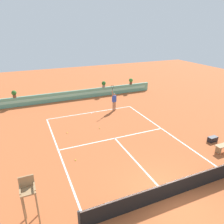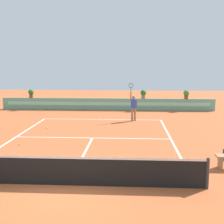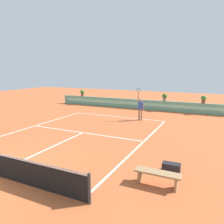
# 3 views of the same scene
# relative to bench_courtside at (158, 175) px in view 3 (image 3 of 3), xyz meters

# --- Properties ---
(ground_plane) EXTENTS (60.00, 60.00, 0.00)m
(ground_plane) POSITION_rel_bench_courtside_xyz_m (-6.00, 4.04, -0.38)
(ground_plane) COLOR #B2562D
(court_lines) EXTENTS (8.32, 11.94, 0.01)m
(court_lines) POSITION_rel_bench_courtside_xyz_m (-6.00, 4.76, -0.37)
(court_lines) COLOR white
(court_lines) RESTS_ON ground
(back_wall_barrier) EXTENTS (18.00, 0.21, 1.00)m
(back_wall_barrier) POSITION_rel_bench_courtside_xyz_m (-6.00, 14.43, 0.12)
(back_wall_barrier) COLOR #60A88E
(back_wall_barrier) RESTS_ON ground
(bench_courtside) EXTENTS (1.60, 0.44, 0.51)m
(bench_courtside) POSITION_rel_bench_courtside_xyz_m (0.00, 0.00, 0.00)
(bench_courtside) COLOR #99754C
(bench_courtside) RESTS_ON ground
(gear_bag) EXTENTS (0.71, 0.39, 0.36)m
(gear_bag) POSITION_rel_bench_courtside_xyz_m (0.23, 1.27, -0.20)
(gear_bag) COLOR black
(gear_bag) RESTS_ON ground
(tennis_player) EXTENTS (0.61, 0.28, 2.58)m
(tennis_player) POSITION_rel_bench_courtside_xyz_m (-3.80, 9.54, 0.67)
(tennis_player) COLOR #9E7051
(tennis_player) RESTS_ON ground
(tennis_ball_near_baseline) EXTENTS (0.07, 0.07, 0.07)m
(tennis_ball_near_baseline) POSITION_rel_bench_courtside_xyz_m (-6.46, 6.42, -0.34)
(tennis_ball_near_baseline) COLOR #CCE033
(tennis_ball_near_baseline) RESTS_ON ground
(tennis_ball_mid_court) EXTENTS (0.07, 0.07, 0.07)m
(tennis_ball_mid_court) POSITION_rel_bench_courtside_xyz_m (-9.36, 2.84, -0.34)
(tennis_ball_mid_court) COLOR #CCE033
(tennis_ball_mid_court) RESTS_ON ground
(tennis_ball_by_sideline) EXTENTS (0.07, 0.07, 0.07)m
(tennis_ball_by_sideline) POSITION_rel_bench_courtside_xyz_m (-9.04, 6.62, -0.34)
(tennis_ball_by_sideline) COLOR #CCE033
(tennis_ball_by_sideline) RESTS_ON ground
(potted_plant_right) EXTENTS (0.48, 0.48, 0.72)m
(potted_plant_right) POSITION_rel_bench_courtside_xyz_m (-2.95, 14.43, 1.04)
(potted_plant_right) COLOR gray
(potted_plant_right) RESTS_ON back_wall_barrier
(potted_plant_far_right) EXTENTS (0.48, 0.48, 0.72)m
(potted_plant_far_right) POSITION_rel_bench_courtside_xyz_m (0.61, 14.43, 1.04)
(potted_plant_far_right) COLOR brown
(potted_plant_far_right) RESTS_ON back_wall_barrier
(potted_plant_far_left) EXTENTS (0.48, 0.48, 0.72)m
(potted_plant_far_left) POSITION_rel_bench_courtside_xyz_m (-12.52, 14.43, 1.04)
(potted_plant_far_left) COLOR brown
(potted_plant_far_left) RESTS_ON back_wall_barrier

